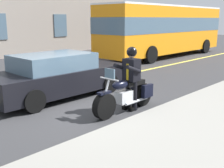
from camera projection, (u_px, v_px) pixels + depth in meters
The scene contains 6 objects.
ground_plane at pixel (80, 105), 8.11m from camera, with size 80.00×80.00×0.00m, color #333335.
lane_center_stripe at pixel (42, 92), 9.46m from camera, with size 60.00×0.16×0.01m, color #E5DB4C.
motorcycle_main at pixel (126, 95), 7.46m from camera, with size 2.21×0.60×1.26m.
rider_main at pixel (131, 73), 7.46m from camera, with size 0.62×0.54×1.74m.
bus_near at pixel (165, 28), 18.35m from camera, with size 11.05×2.70×3.30m.
car_dark at pixel (58, 75), 8.84m from camera, with size 4.60×1.92×1.40m.
Camera 1 is at (4.95, 6.05, 2.45)m, focal length 44.27 mm.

